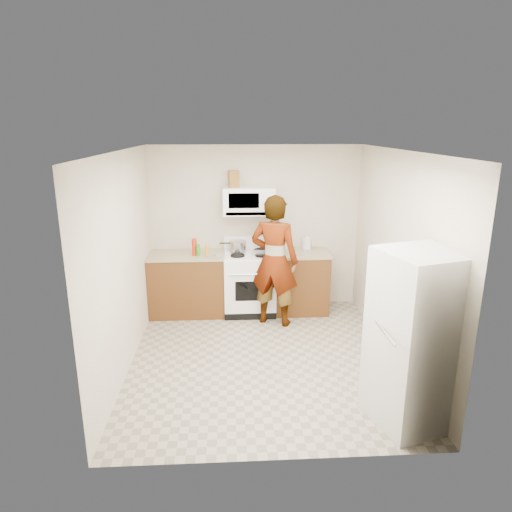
{
  "coord_description": "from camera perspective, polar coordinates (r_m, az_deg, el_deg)",
  "views": [
    {
      "loc": [
        -0.38,
        -5.06,
        2.76
      ],
      "look_at": [
        -0.06,
        0.55,
        1.15
      ],
      "focal_mm": 32.0,
      "sensor_mm": 36.0,
      "label": 1
    }
  ],
  "objects": [
    {
      "name": "bottle_spray",
      "position": [
        6.7,
        -7.7,
        1.1
      ],
      "size": [
        0.09,
        0.09,
        0.25
      ],
      "primitive_type": "cylinder",
      "rotation": [
        0.0,
        0.0,
        0.17
      ],
      "color": "red",
      "rests_on": "counter_left"
    },
    {
      "name": "gas_range",
      "position": [
        6.94,
        -0.81,
        -3.2
      ],
      "size": [
        0.76,
        0.65,
        1.13
      ],
      "color": "white",
      "rests_on": "floor"
    },
    {
      "name": "kettle",
      "position": [
        7.06,
        6.38,
        1.57
      ],
      "size": [
        0.18,
        0.18,
        0.17
      ],
      "primitive_type": "cylinder",
      "rotation": [
        0.0,
        0.0,
        0.35
      ],
      "color": "silver",
      "rests_on": "counter_right"
    },
    {
      "name": "tray",
      "position": [
        6.73,
        0.51,
        0.38
      ],
      "size": [
        0.27,
        0.19,
        0.05
      ],
      "primitive_type": "cube",
      "rotation": [
        0.0,
        0.0,
        -0.12
      ],
      "color": "silver",
      "rests_on": "gas_range"
    },
    {
      "name": "counter_right",
      "position": [
        6.89,
        5.67,
        0.36
      ],
      "size": [
        0.82,
        0.64,
        0.03
      ],
      "primitive_type": "cube",
      "color": "tan",
      "rests_on": "cabinet_right"
    },
    {
      "name": "bottle_hot_sauce",
      "position": [
        6.67,
        -6.18,
        0.65
      ],
      "size": [
        0.05,
        0.05,
        0.15
      ],
      "primitive_type": "cylinder",
      "rotation": [
        0.0,
        0.0,
        0.01
      ],
      "color": "orange",
      "rests_on": "counter_left"
    },
    {
      "name": "right_wall",
      "position": [
        5.64,
        17.28,
        -0.33
      ],
      "size": [
        0.02,
        3.6,
        2.5
      ],
      "primitive_type": "cube",
      "color": "beige",
      "rests_on": "floor"
    },
    {
      "name": "cabinet_left",
      "position": [
        6.98,
        -8.56,
        -3.57
      ],
      "size": [
        1.12,
        0.62,
        0.9
      ],
      "primitive_type": "cube",
      "color": "#552E14",
      "rests_on": "floor"
    },
    {
      "name": "floor",
      "position": [
        5.78,
        0.89,
        -12.58
      ],
      "size": [
        3.6,
        3.6,
        0.0
      ],
      "primitive_type": "plane",
      "color": "gray",
      "rests_on": "ground"
    },
    {
      "name": "pot_lid",
      "position": [
        6.62,
        -5.22,
        -0.08
      ],
      "size": [
        0.34,
        0.34,
        0.01
      ],
      "primitive_type": "cylinder",
      "rotation": [
        0.0,
        0.0,
        -0.34
      ],
      "color": "white",
      "rests_on": "counter_left"
    },
    {
      "name": "saucepan",
      "position": [
        6.86,
        -2.3,
        1.27
      ],
      "size": [
        0.33,
        0.33,
        0.14
      ],
      "primitive_type": "cylinder",
      "rotation": [
        0.0,
        0.0,
        0.39
      ],
      "color": "#B1B1B5",
      "rests_on": "gas_range"
    },
    {
      "name": "broom",
      "position": [
        6.45,
        13.95,
        -4.02
      ],
      "size": [
        0.16,
        0.24,
        1.2
      ],
      "primitive_type": "cylinder",
      "rotation": [
        0.14,
        -0.14,
        0.24
      ],
      "color": "white",
      "rests_on": "floor"
    },
    {
      "name": "fridge",
      "position": [
        4.56,
        19.33,
        -9.79
      ],
      "size": [
        0.87,
        0.87,
        1.7
      ],
      "primitive_type": "cube",
      "rotation": [
        0.0,
        0.0,
        0.29
      ],
      "color": "silver",
      "rests_on": "floor"
    },
    {
      "name": "cabinet_right",
      "position": [
        7.03,
        5.56,
        -3.32
      ],
      "size": [
        0.8,
        0.62,
        0.9
      ],
      "primitive_type": "cube",
      "color": "#552E14",
      "rests_on": "floor"
    },
    {
      "name": "back_wall",
      "position": [
        7.03,
        -0.13,
        3.54
      ],
      "size": [
        3.2,
        0.02,
        2.5
      ],
      "primitive_type": "cube",
      "color": "beige",
      "rests_on": "floor"
    },
    {
      "name": "microwave",
      "position": [
        6.76,
        -0.9,
        6.93
      ],
      "size": [
        0.76,
        0.38,
        0.4
      ],
      "primitive_type": "cube",
      "color": "white",
      "rests_on": "back_wall"
    },
    {
      "name": "jug",
      "position": [
        6.74,
        -2.82,
        9.62
      ],
      "size": [
        0.17,
        0.17,
        0.24
      ],
      "primitive_type": "cube",
      "rotation": [
        0.0,
        0.0,
        0.25
      ],
      "color": "brown",
      "rests_on": "microwave"
    },
    {
      "name": "person",
      "position": [
        6.4,
        2.31,
        -0.63
      ],
      "size": [
        0.8,
        0.68,
        1.87
      ],
      "primitive_type": "imported",
      "rotation": [
        0.0,
        0.0,
        2.75
      ],
      "color": "tan",
      "rests_on": "floor"
    },
    {
      "name": "counter_left",
      "position": [
        6.84,
        -8.72,
        0.13
      ],
      "size": [
        1.14,
        0.64,
        0.03
      ],
      "primitive_type": "cube",
      "color": "tan",
      "rests_on": "cabinet_left"
    },
    {
      "name": "bottle_green_cap",
      "position": [
        6.66,
        -7.23,
        0.7
      ],
      "size": [
        0.06,
        0.06,
        0.18
      ],
      "primitive_type": "cylinder",
      "rotation": [
        0.0,
        0.0,
        0.17
      ],
      "color": "#238818",
      "rests_on": "counter_left"
    }
  ]
}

